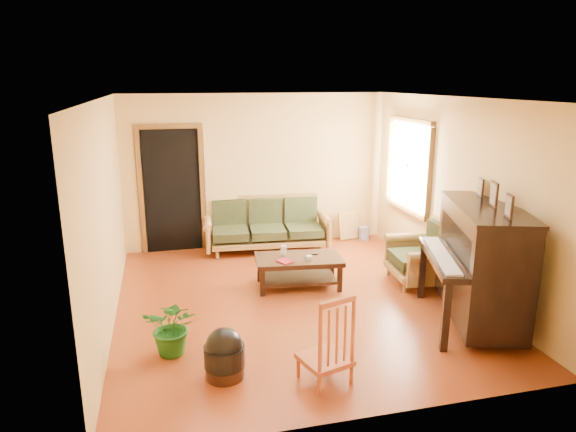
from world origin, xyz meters
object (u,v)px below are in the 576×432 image
object	(u,v)px
footstool	(225,359)
piano	(482,266)
armchair	(419,252)
ceramic_crock	(364,233)
sofa	(267,225)
red_chair	(325,337)
potted_plant	(173,326)
coffee_table	(299,272)

from	to	relation	value
footstool	piano	bearing A→B (deg)	8.05
armchair	ceramic_crock	size ratio (longest dim) A/B	3.82
sofa	armchair	size ratio (longest dim) A/B	2.27
red_chair	footstool	bearing A→B (deg)	145.57
footstool	potted_plant	bearing A→B (deg)	129.30
red_chair	ceramic_crock	distance (m)	4.65
sofa	potted_plant	world-z (taller)	sofa
ceramic_crock	sofa	bearing A→B (deg)	-175.32
armchair	piano	distance (m)	1.36
sofa	ceramic_crock	bearing A→B (deg)	9.56
coffee_table	ceramic_crock	bearing A→B (deg)	46.74
potted_plant	piano	bearing A→B (deg)	-2.22
piano	potted_plant	distance (m)	3.55
coffee_table	footstool	distance (m)	2.39
sofa	footstool	xyz separation A→B (m)	(-1.18, -3.70, -0.25)
sofa	footstool	bearing A→B (deg)	-102.83
piano	sofa	bearing A→B (deg)	138.01
coffee_table	footstool	world-z (taller)	coffee_table
sofa	coffee_table	bearing A→B (deg)	-81.63
sofa	coffee_table	world-z (taller)	sofa
sofa	piano	size ratio (longest dim) A/B	1.27
sofa	armchair	world-z (taller)	armchair
sofa	footstool	world-z (taller)	sofa
red_chair	potted_plant	xyz separation A→B (m)	(-1.39, 0.86, -0.15)
sofa	potted_plant	size ratio (longest dim) A/B	3.31
coffee_table	piano	size ratio (longest dim) A/B	0.73
coffee_table	potted_plant	bearing A→B (deg)	-140.35
armchair	ceramic_crock	world-z (taller)	armchair
armchair	ceramic_crock	bearing A→B (deg)	93.77
coffee_table	potted_plant	distance (m)	2.28
red_chair	potted_plant	world-z (taller)	red_chair
coffee_table	footstool	bearing A→B (deg)	-122.44
ceramic_crock	footstool	bearing A→B (deg)	-127.98
piano	footstool	world-z (taller)	piano
footstool	armchair	bearing A→B (deg)	30.60
footstool	ceramic_crock	distance (m)	4.88
armchair	red_chair	bearing A→B (deg)	-130.42
armchair	ceramic_crock	xyz separation A→B (m)	(0.03, 2.09, -0.34)
coffee_table	armchair	xyz separation A→B (m)	(1.69, -0.26, 0.24)
footstool	potted_plant	size ratio (longest dim) A/B	0.64
sofa	red_chair	size ratio (longest dim) A/B	2.26
red_chair	ceramic_crock	bearing A→B (deg)	46.60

